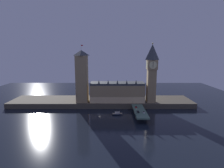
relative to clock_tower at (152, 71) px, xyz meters
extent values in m
plane|color=black|center=(-58.51, -26.31, -42.23)|extent=(400.00, 400.00, 0.00)
cube|color=#4C4438|center=(-58.51, 12.69, -39.21)|extent=(220.00, 42.00, 6.03)
cube|color=#9E845B|center=(-39.35, 4.92, -26.12)|extent=(63.25, 21.45, 20.16)
cube|color=beige|center=(-39.35, -5.93, -32.57)|extent=(63.25, 0.20, 7.26)
cube|color=#383D42|center=(-39.35, 4.92, -14.84)|extent=(63.25, 19.73, 2.40)
cone|color=#383D42|center=(-60.43, -4.20, -11.42)|extent=(2.40, 2.40, 4.44)
cone|color=#383D42|center=(-49.89, -4.20, -11.42)|extent=(2.40, 2.40, 4.44)
cone|color=#383D42|center=(-39.35, -4.20, -11.42)|extent=(2.40, 2.40, 4.44)
cone|color=#383D42|center=(-28.81, -4.20, -11.42)|extent=(2.40, 2.40, 4.44)
cone|color=#383D42|center=(-18.26, -4.20, -11.42)|extent=(2.40, 2.40, 4.44)
cube|color=#9E845B|center=(0.00, 0.00, -17.00)|extent=(9.61, 9.61, 38.41)
cube|color=#9E845B|center=(0.00, 0.00, 7.65)|extent=(11.34, 11.34, 10.88)
cylinder|color=beige|center=(0.00, -5.80, 7.65)|extent=(8.50, 0.25, 8.50)
cylinder|color=beige|center=(0.00, 5.80, 7.65)|extent=(8.50, 0.25, 8.50)
cylinder|color=beige|center=(5.80, 0.00, 7.65)|extent=(0.25, 8.50, 8.50)
cylinder|color=beige|center=(-5.80, 0.00, 7.65)|extent=(0.25, 8.50, 8.50)
cube|color=black|center=(0.00, -5.98, 8.28)|extent=(0.36, 0.10, 6.37)
pyramid|color=#383D42|center=(0.00, 0.00, 21.81)|extent=(11.34, 11.34, 17.44)
sphere|color=gold|center=(0.00, 0.00, 31.33)|extent=(1.60, 1.60, 1.60)
cube|color=#9E845B|center=(-80.50, 1.81, -9.13)|extent=(13.23, 13.23, 54.15)
pyramid|color=#383D42|center=(-80.50, 1.81, 21.05)|extent=(13.49, 13.49, 6.21)
cylinder|color=#99999E|center=(-80.50, 1.81, 27.16)|extent=(0.24, 0.24, 6.00)
cube|color=red|center=(-79.40, 1.81, 29.26)|extent=(2.00, 0.08, 1.20)
cube|color=#476656|center=(-17.34, -31.31, -37.12)|extent=(11.74, 46.00, 1.40)
cube|color=#4C4438|center=(-17.34, -38.97, -40.02)|extent=(9.98, 3.20, 4.40)
cube|color=#4C4438|center=(-17.34, -23.64, -40.02)|extent=(9.98, 3.20, 4.40)
cube|color=red|center=(-19.93, -21.81, -35.76)|extent=(1.96, 3.93, 0.96)
cube|color=black|center=(-19.93, -21.81, -35.06)|extent=(1.61, 1.77, 0.45)
cylinder|color=black|center=(-20.86, -20.59, -36.10)|extent=(0.22, 0.64, 0.64)
cylinder|color=black|center=(-19.00, -20.59, -36.10)|extent=(0.22, 0.64, 0.64)
cylinder|color=black|center=(-20.86, -23.02, -36.10)|extent=(0.22, 0.64, 0.64)
cylinder|color=black|center=(-19.00, -23.02, -36.10)|extent=(0.22, 0.64, 0.64)
cube|color=black|center=(-19.93, -37.88, -35.76)|extent=(1.86, 4.60, 0.97)
cube|color=black|center=(-19.93, -37.88, -35.05)|extent=(1.53, 2.07, 0.45)
cylinder|color=black|center=(-20.81, -36.45, -36.10)|extent=(0.22, 0.64, 0.64)
cylinder|color=black|center=(-19.04, -36.45, -36.10)|extent=(0.22, 0.64, 0.64)
cylinder|color=black|center=(-20.81, -39.31, -36.10)|extent=(0.22, 0.64, 0.64)
cylinder|color=black|center=(-19.04, -39.31, -36.10)|extent=(0.22, 0.64, 0.64)
cube|color=silver|center=(-14.76, -39.06, -35.88)|extent=(1.86, 4.55, 0.72)
cube|color=black|center=(-14.76, -39.06, -35.30)|extent=(1.52, 2.05, 0.45)
cylinder|color=black|center=(-13.88, -40.47, -36.10)|extent=(0.22, 0.64, 0.64)
cylinder|color=black|center=(-15.64, -40.47, -36.10)|extent=(0.22, 0.64, 0.64)
cylinder|color=black|center=(-13.88, -37.65, -36.10)|extent=(0.22, 0.64, 0.64)
cylinder|color=black|center=(-15.64, -37.65, -36.10)|extent=(0.22, 0.64, 0.64)
cylinder|color=black|center=(-22.51, -42.43, -36.04)|extent=(0.28, 0.28, 0.76)
cylinder|color=#47384C|center=(-22.51, -42.43, -35.35)|extent=(0.38, 0.38, 0.63)
sphere|color=tan|center=(-22.51, -42.43, -34.93)|extent=(0.21, 0.21, 0.21)
cylinder|color=black|center=(-12.18, -27.25, -36.02)|extent=(0.28, 0.28, 0.80)
cylinder|color=gray|center=(-12.18, -27.25, -35.29)|extent=(0.38, 0.38, 0.67)
sphere|color=tan|center=(-12.18, -27.25, -34.84)|extent=(0.22, 0.22, 0.22)
cylinder|color=#2D3333|center=(-22.91, -46.03, -36.17)|extent=(0.56, 0.56, 0.50)
cylinder|color=#2D3333|center=(-22.91, -46.03, -33.30)|extent=(0.18, 0.18, 5.25)
sphere|color=#F9E5A3|center=(-22.91, -46.03, -30.12)|extent=(0.60, 0.60, 0.60)
sphere|color=#F9E5A3|center=(-23.36, -46.03, -30.47)|extent=(0.44, 0.44, 0.44)
sphere|color=#F9E5A3|center=(-22.46, -46.03, -30.47)|extent=(0.44, 0.44, 0.44)
cylinder|color=#2D3333|center=(-22.91, -16.59, -36.17)|extent=(0.56, 0.56, 0.50)
cylinder|color=#2D3333|center=(-22.91, -16.59, -33.16)|extent=(0.18, 0.18, 5.53)
sphere|color=#F9E5A3|center=(-22.91, -16.59, -29.84)|extent=(0.60, 0.60, 0.60)
sphere|color=#F9E5A3|center=(-23.36, -16.59, -30.19)|extent=(0.44, 0.44, 0.44)
sphere|color=#F9E5A3|center=(-22.46, -16.59, -30.19)|extent=(0.44, 0.44, 0.44)
ellipsoid|color=#1E2842|center=(-40.07, -28.22, -41.44)|extent=(11.81, 4.72, 1.56)
cube|color=tan|center=(-40.07, -28.22, -40.73)|extent=(10.37, 3.86, 0.24)
cube|color=#B7B2A8|center=(-40.07, -28.22, -39.83)|extent=(5.37, 2.75, 1.56)
camera|label=1|loc=(-45.54, -213.32, 22.18)|focal=30.00mm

